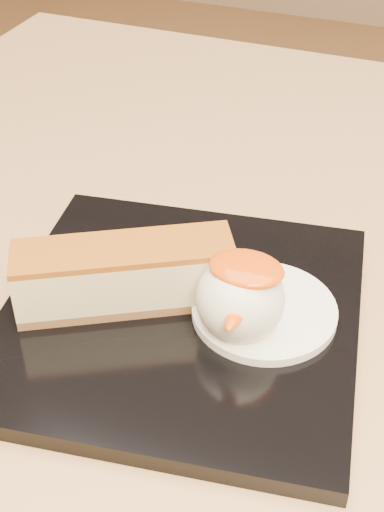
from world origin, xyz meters
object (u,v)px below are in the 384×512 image
at_px(cheesecake, 124,275).
at_px(ice_cream_scoop, 240,299).
at_px(dessert_plate, 181,316).
at_px(table, 234,419).

distance_m(cheesecake, ice_cream_scoop, 0.08).
bearing_deg(dessert_plate, cheesecake, -171.87).
relative_size(table, cheesecake, 5.96).
height_order(table, ice_cream_scoop, ice_cream_scoop).
height_order(dessert_plate, ice_cream_scoop, ice_cream_scoop).
bearing_deg(cheesecake, ice_cream_scoop, -29.77).
distance_m(table, ice_cream_scoop, 0.20).
xyz_separation_m(table, dessert_plate, (-0.02, -0.06, 0.16)).
height_order(table, dessert_plate, dessert_plate).
relative_size(table, dessert_plate, 3.64).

